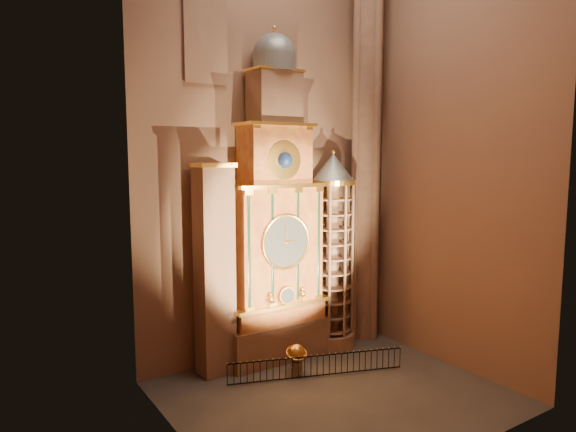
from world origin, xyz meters
TOP-DOWN VIEW (x-y plane):
  - floor at (0.00, 0.00)m, footprint 14.00×14.00m
  - wall_back at (0.00, 6.00)m, footprint 22.00×0.00m
  - wall_left at (-7.00, 0.00)m, footprint 0.00×22.00m
  - wall_right at (7.00, 0.00)m, footprint 0.00×22.00m
  - astronomical_clock at (0.00, 4.96)m, footprint 5.60×2.41m
  - portrait_tower at (-3.40, 4.98)m, footprint 1.80×1.60m
  - stair_turret at (3.50, 4.70)m, footprint 2.50×2.50m
  - gothic_pier at (6.10, 5.00)m, footprint 2.04×2.04m
  - stained_glass_window at (-3.20, 5.92)m, footprint 2.20×0.14m
  - celestial_globe at (-0.20, 2.71)m, footprint 1.21×1.17m
  - iron_railing at (0.40, 1.85)m, footprint 8.11×2.93m

SIDE VIEW (x-z plane):
  - floor at x=0.00m, z-range 0.00..0.00m
  - iron_railing at x=0.40m, z-range 0.04..1.08m
  - celestial_globe at x=-0.20m, z-range 0.15..1.63m
  - portrait_tower at x=-3.40m, z-range 0.05..10.25m
  - stair_turret at x=3.50m, z-range -0.13..10.67m
  - astronomical_clock at x=0.00m, z-range -1.67..15.03m
  - wall_back at x=0.00m, z-range 0.00..22.00m
  - wall_left at x=-7.00m, z-range 0.00..22.00m
  - wall_right at x=7.00m, z-range 0.00..22.00m
  - gothic_pier at x=6.10m, z-range 0.00..22.00m
  - stained_glass_window at x=-3.20m, z-range 13.90..19.10m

